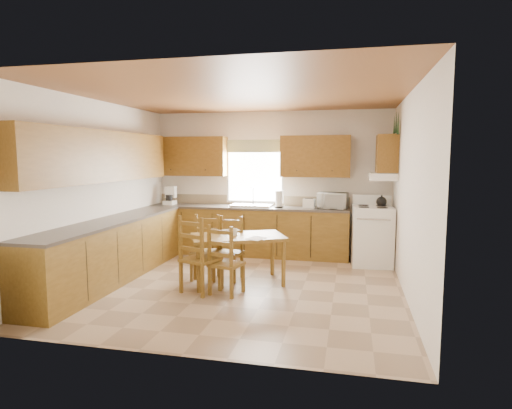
% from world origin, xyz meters
% --- Properties ---
extents(floor, '(4.50, 4.50, 0.00)m').
position_xyz_m(floor, '(0.00, 0.00, 0.00)').
color(floor, tan).
rests_on(floor, ground).
extents(ceiling, '(4.50, 4.50, 0.00)m').
position_xyz_m(ceiling, '(0.00, 0.00, 2.70)').
color(ceiling, brown).
rests_on(ceiling, floor).
extents(wall_left, '(4.50, 4.50, 0.00)m').
position_xyz_m(wall_left, '(-2.25, 0.00, 1.35)').
color(wall_left, silver).
rests_on(wall_left, floor).
extents(wall_right, '(4.50, 4.50, 0.00)m').
position_xyz_m(wall_right, '(2.25, 0.00, 1.35)').
color(wall_right, silver).
rests_on(wall_right, floor).
extents(wall_back, '(4.50, 4.50, 0.00)m').
position_xyz_m(wall_back, '(0.00, 2.25, 1.35)').
color(wall_back, silver).
rests_on(wall_back, floor).
extents(wall_front, '(4.50, 4.50, 0.00)m').
position_xyz_m(wall_front, '(0.00, -2.25, 1.35)').
color(wall_front, silver).
rests_on(wall_front, floor).
extents(lower_cab_back, '(3.75, 0.60, 0.88)m').
position_xyz_m(lower_cab_back, '(-0.38, 1.95, 0.44)').
color(lower_cab_back, brown).
rests_on(lower_cab_back, floor).
extents(lower_cab_left, '(0.60, 3.60, 0.88)m').
position_xyz_m(lower_cab_left, '(-1.95, -0.15, 0.44)').
color(lower_cab_left, brown).
rests_on(lower_cab_left, floor).
extents(counter_back, '(3.75, 0.63, 0.04)m').
position_xyz_m(counter_back, '(-0.38, 1.95, 0.90)').
color(counter_back, '#483F38').
rests_on(counter_back, lower_cab_back).
extents(counter_left, '(0.63, 3.60, 0.04)m').
position_xyz_m(counter_left, '(-1.95, -0.15, 0.90)').
color(counter_left, '#483F38').
rests_on(counter_left, lower_cab_left).
extents(backsplash, '(3.75, 0.01, 0.18)m').
position_xyz_m(backsplash, '(-0.38, 2.24, 1.01)').
color(backsplash, '#8B7B5D').
rests_on(backsplash, counter_back).
extents(upper_cab_back_left, '(1.41, 0.33, 0.75)m').
position_xyz_m(upper_cab_back_left, '(-1.55, 2.08, 1.85)').
color(upper_cab_back_left, brown).
rests_on(upper_cab_back_left, wall_back).
extents(upper_cab_back_right, '(1.25, 0.33, 0.75)m').
position_xyz_m(upper_cab_back_right, '(0.86, 2.08, 1.85)').
color(upper_cab_back_right, brown).
rests_on(upper_cab_back_right, wall_back).
extents(upper_cab_left, '(0.33, 3.60, 0.75)m').
position_xyz_m(upper_cab_left, '(-2.08, -0.15, 1.85)').
color(upper_cab_left, brown).
rests_on(upper_cab_left, wall_left).
extents(upper_cab_stove, '(0.33, 0.62, 0.62)m').
position_xyz_m(upper_cab_stove, '(2.08, 1.65, 1.90)').
color(upper_cab_stove, brown).
rests_on(upper_cab_stove, wall_right).
extents(range_hood, '(0.44, 0.62, 0.12)m').
position_xyz_m(range_hood, '(2.03, 1.65, 1.52)').
color(range_hood, white).
rests_on(range_hood, wall_right).
extents(window_frame, '(1.13, 0.02, 1.18)m').
position_xyz_m(window_frame, '(-0.30, 2.22, 1.55)').
color(window_frame, white).
rests_on(window_frame, wall_back).
extents(window_pane, '(1.05, 0.01, 1.10)m').
position_xyz_m(window_pane, '(-0.30, 2.21, 1.55)').
color(window_pane, white).
rests_on(window_pane, wall_back).
extents(window_valance, '(1.19, 0.01, 0.24)m').
position_xyz_m(window_valance, '(-0.30, 2.19, 2.05)').
color(window_valance, '#526C35').
rests_on(window_valance, wall_back).
extents(sink_basin, '(0.75, 0.45, 0.04)m').
position_xyz_m(sink_basin, '(-0.30, 1.95, 0.94)').
color(sink_basin, silver).
rests_on(sink_basin, counter_back).
extents(pine_decal_a, '(0.22, 0.22, 0.36)m').
position_xyz_m(pine_decal_a, '(2.21, 1.33, 2.38)').
color(pine_decal_a, '#13371C').
rests_on(pine_decal_a, wall_right).
extents(pine_decal_b, '(0.22, 0.22, 0.36)m').
position_xyz_m(pine_decal_b, '(2.21, 1.65, 2.42)').
color(pine_decal_b, '#13371C').
rests_on(pine_decal_b, wall_right).
extents(pine_decal_c, '(0.22, 0.22, 0.36)m').
position_xyz_m(pine_decal_c, '(2.21, 1.97, 2.38)').
color(pine_decal_c, '#13371C').
rests_on(pine_decal_c, wall_right).
extents(stove, '(0.70, 0.72, 0.99)m').
position_xyz_m(stove, '(1.88, 1.66, 0.49)').
color(stove, white).
rests_on(stove, floor).
extents(coffeemaker, '(0.23, 0.26, 0.30)m').
position_xyz_m(coffeemaker, '(-1.94, 1.92, 1.07)').
color(coffeemaker, white).
rests_on(coffeemaker, counter_back).
extents(paper_towel, '(0.16, 0.16, 0.30)m').
position_xyz_m(paper_towel, '(0.22, 1.92, 1.07)').
color(paper_towel, white).
rests_on(paper_towel, counter_back).
extents(toaster, '(0.23, 0.17, 0.17)m').
position_xyz_m(toaster, '(0.78, 1.92, 1.00)').
color(toaster, white).
rests_on(toaster, counter_back).
extents(microwave, '(0.52, 0.40, 0.29)m').
position_xyz_m(microwave, '(1.19, 1.95, 1.06)').
color(microwave, white).
rests_on(microwave, counter_back).
extents(dining_table, '(1.52, 1.24, 0.71)m').
position_xyz_m(dining_table, '(-0.08, 0.12, 0.35)').
color(dining_table, brown).
rests_on(dining_table, floor).
extents(chair_near_left, '(0.57, 0.56, 1.06)m').
position_xyz_m(chair_near_left, '(-0.47, -0.40, 0.53)').
color(chair_near_left, brown).
rests_on(chair_near_left, floor).
extents(chair_near_right, '(0.48, 0.46, 0.95)m').
position_xyz_m(chair_near_right, '(-0.11, -0.39, 0.47)').
color(chair_near_right, brown).
rests_on(chair_near_right, floor).
extents(chair_far_left, '(0.43, 0.41, 0.94)m').
position_xyz_m(chair_far_left, '(-0.28, 0.27, 0.47)').
color(chair_far_left, brown).
rests_on(chair_far_left, floor).
extents(chair_far_right, '(0.44, 0.43, 0.96)m').
position_xyz_m(chair_far_right, '(-0.62, 0.22, 0.48)').
color(chair_far_right, brown).
rests_on(chair_far_right, floor).
extents(table_paper, '(0.30, 0.35, 0.00)m').
position_xyz_m(table_paper, '(0.23, -0.04, 0.71)').
color(table_paper, white).
rests_on(table_paper, dining_table).
extents(table_card, '(0.08, 0.02, 0.11)m').
position_xyz_m(table_card, '(-0.13, 0.12, 0.76)').
color(table_card, white).
rests_on(table_card, dining_table).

